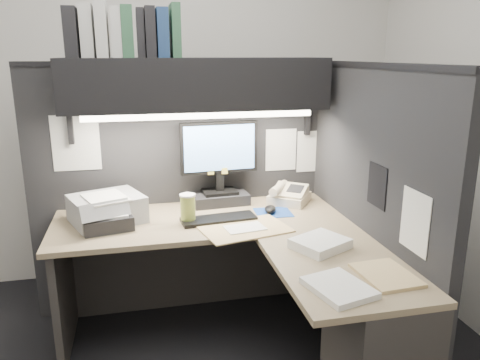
# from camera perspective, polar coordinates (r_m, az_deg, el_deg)

# --- Properties ---
(wall_back) EXTENTS (3.50, 0.04, 2.70)m
(wall_back) POSITION_cam_1_polar(r_m,az_deg,el_deg) (3.56, -8.86, 9.78)
(wall_back) COLOR silver
(wall_back) RESTS_ON floor
(wall_front) EXTENTS (3.50, 0.04, 2.70)m
(wall_front) POSITION_cam_1_polar(r_m,az_deg,el_deg) (0.68, 10.36, -13.53)
(wall_front) COLOR silver
(wall_front) RESTS_ON floor
(partition_back) EXTENTS (1.90, 0.06, 1.60)m
(partition_back) POSITION_cam_1_polar(r_m,az_deg,el_deg) (3.11, -7.15, -1.27)
(partition_back) COLOR black
(partition_back) RESTS_ON floor
(partition_right) EXTENTS (0.06, 1.50, 1.60)m
(partition_right) POSITION_cam_1_polar(r_m,az_deg,el_deg) (2.68, 15.28, -4.39)
(partition_right) COLOR black
(partition_right) RESTS_ON floor
(desk) EXTENTS (1.70, 1.53, 0.73)m
(desk) POSITION_cam_1_polar(r_m,az_deg,el_deg) (2.47, 4.89, -14.71)
(desk) COLOR #8B7258
(desk) RESTS_ON floor
(overhead_shelf) EXTENTS (1.55, 0.34, 0.30)m
(overhead_shelf) POSITION_cam_1_polar(r_m,az_deg,el_deg) (2.82, -5.28, 11.58)
(overhead_shelf) COLOR black
(overhead_shelf) RESTS_ON partition_back
(task_light_tube) EXTENTS (1.32, 0.04, 0.04)m
(task_light_tube) POSITION_cam_1_polar(r_m,az_deg,el_deg) (2.70, -4.80, 7.81)
(task_light_tube) COLOR white
(task_light_tube) RESTS_ON overhead_shelf
(monitor) EXTENTS (0.50, 0.24, 0.53)m
(monitor) POSITION_cam_1_polar(r_m,az_deg,el_deg) (2.99, -2.51, 1.01)
(monitor) COLOR black
(monitor) RESTS_ON desk
(keyboard) EXTENTS (0.45, 0.19, 0.02)m
(keyboard) POSITION_cam_1_polar(r_m,az_deg,el_deg) (2.74, -2.61, -4.78)
(keyboard) COLOR black
(keyboard) RESTS_ON desk
(mousepad) EXTENTS (0.22, 0.21, 0.00)m
(mousepad) POSITION_cam_1_polar(r_m,az_deg,el_deg) (2.88, 4.06, -3.96)
(mousepad) COLOR #1A4092
(mousepad) RESTS_ON desk
(mouse) EXTENTS (0.10, 0.13, 0.04)m
(mouse) POSITION_cam_1_polar(r_m,az_deg,el_deg) (2.87, 3.71, -3.56)
(mouse) COLOR black
(mouse) RESTS_ON mousepad
(telephone) EXTENTS (0.33, 0.33, 0.09)m
(telephone) POSITION_cam_1_polar(r_m,az_deg,el_deg) (3.07, 6.01, -1.90)
(telephone) COLOR beige
(telephone) RESTS_ON desk
(coffee_cup) EXTENTS (0.11, 0.11, 0.16)m
(coffee_cup) POSITION_cam_1_polar(r_m,az_deg,el_deg) (2.70, -6.37, -3.58)
(coffee_cup) COLOR #AC9F45
(coffee_cup) RESTS_ON desk
(printer) EXTENTS (0.48, 0.44, 0.15)m
(printer) POSITION_cam_1_polar(r_m,az_deg,el_deg) (2.81, -15.91, -3.38)
(printer) COLOR #9C9EA1
(printer) RESTS_ON desk
(notebook_stack) EXTENTS (0.31, 0.27, 0.08)m
(notebook_stack) POSITION_cam_1_polar(r_m,az_deg,el_deg) (2.71, -15.95, -4.90)
(notebook_stack) COLOR black
(notebook_stack) RESTS_ON desk
(open_folder) EXTENTS (0.53, 0.40, 0.01)m
(open_folder) POSITION_cam_1_polar(r_m,az_deg,el_deg) (2.60, 0.60, -5.98)
(open_folder) COLOR tan
(open_folder) RESTS_ON desk
(paper_stack_a) EXTENTS (0.32, 0.30, 0.05)m
(paper_stack_a) POSITION_cam_1_polar(r_m,az_deg,el_deg) (2.39, 9.75, -7.64)
(paper_stack_a) COLOR white
(paper_stack_a) RESTS_ON desk
(paper_stack_b) EXTENTS (0.27, 0.31, 0.03)m
(paper_stack_b) POSITION_cam_1_polar(r_m,az_deg,el_deg) (2.01, 11.95, -12.72)
(paper_stack_b) COLOR white
(paper_stack_b) RESTS_ON desk
(manila_stack) EXTENTS (0.23, 0.29, 0.02)m
(manila_stack) POSITION_cam_1_polar(r_m,az_deg,el_deg) (2.18, 17.37, -11.00)
(manila_stack) COLOR tan
(manila_stack) RESTS_ON desk
(binder_row) EXTENTS (0.62, 0.25, 0.30)m
(binder_row) POSITION_cam_1_polar(r_m,az_deg,el_deg) (2.79, -14.05, 17.10)
(binder_row) COLOR black
(binder_row) RESTS_ON overhead_shelf
(pinned_papers) EXTENTS (1.76, 1.31, 0.51)m
(pinned_papers) POSITION_cam_1_polar(r_m,az_deg,el_deg) (2.76, 1.59, 2.18)
(pinned_papers) COLOR white
(pinned_papers) RESTS_ON partition_back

